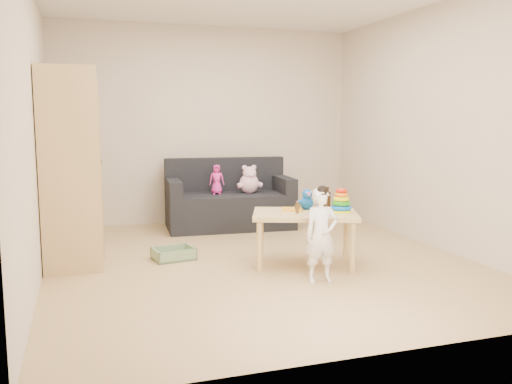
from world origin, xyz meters
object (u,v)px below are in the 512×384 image
object	(u,v)px
wardrobe	(70,167)
play_table	(305,239)
sofa	(230,211)
toddler	(321,236)

from	to	relation	value
wardrobe	play_table	world-z (taller)	wardrobe
sofa	play_table	size ratio (longest dim) A/B	1.63
wardrobe	toddler	distance (m)	2.50
play_table	sofa	bearing A→B (deg)	96.23
sofa	play_table	xyz separation A→B (m)	(0.21, -1.95, 0.03)
play_table	wardrobe	bearing A→B (deg)	158.37
wardrobe	sofa	size ratio (longest dim) A/B	1.17
wardrobe	play_table	size ratio (longest dim) A/B	1.91
wardrobe	toddler	world-z (taller)	wardrobe
play_table	toddler	world-z (taller)	toddler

